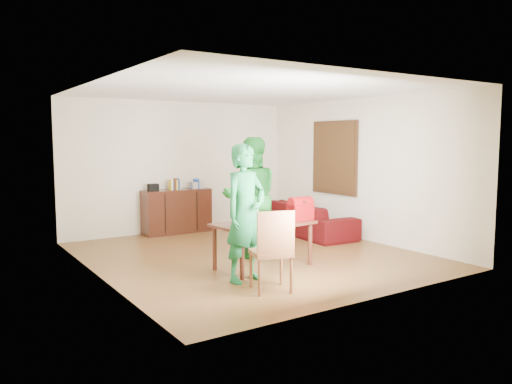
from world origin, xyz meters
TOP-DOWN VIEW (x-y plane):
  - room at (0.01, 0.13)m, footprint 5.20×5.70m
  - table at (-0.29, -0.79)m, footprint 1.54×0.96m
  - chair at (-0.86, -1.81)m, footprint 0.59×0.58m
  - person_near at (-0.89, -1.24)m, footprint 0.76×0.58m
  - person_far at (-0.04, -0.06)m, footprint 1.14×1.01m
  - laptop at (-0.51, -0.87)m, footprint 0.35×0.26m
  - bananas at (-0.31, -1.18)m, footprint 0.15×0.10m
  - bottle at (-0.19, -1.13)m, footprint 0.07×0.07m
  - red_bag at (0.33, -0.89)m, footprint 0.38×0.22m
  - sofa at (1.95, 0.87)m, footprint 1.03×2.27m

SIDE VIEW (x-z plane):
  - chair at x=-0.86m, z-range -0.22..0.83m
  - sofa at x=1.95m, z-range 0.00..0.65m
  - table at x=-0.29m, z-range 0.26..0.95m
  - bananas at x=-0.31m, z-range 0.69..0.74m
  - laptop at x=-0.51m, z-range 0.61..0.85m
  - bottle at x=-0.19m, z-range 0.69..0.85m
  - red_bag at x=0.33m, z-range 0.69..0.96m
  - person_near at x=-0.89m, z-range 0.00..1.86m
  - person_far at x=-0.04m, z-range 0.00..1.96m
  - room at x=0.01m, z-range -0.14..2.76m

